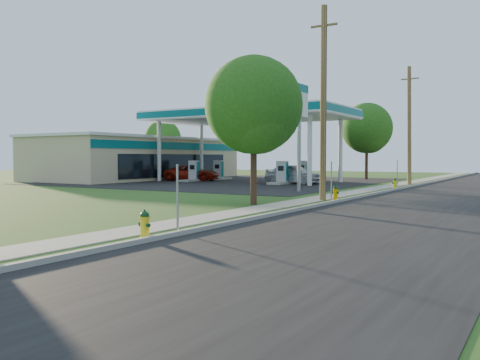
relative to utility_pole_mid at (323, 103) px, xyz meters
name	(u,v)px	position (x,y,z in m)	size (l,w,h in m)	color
ground_plane	(47,258)	(0.60, -17.00, -4.95)	(140.00, 140.00, 0.00)	#26511B
road	(384,222)	(5.10, -7.00, -4.94)	(8.00, 120.00, 0.02)	black
curb	(279,213)	(1.10, -7.00, -4.88)	(0.15, 120.00, 0.15)	#9C9A8F
sidewalk	(240,212)	(-0.65, -7.00, -4.94)	(1.50, 120.00, 0.03)	gray
forecourt	(229,181)	(-15.40, 15.00, -4.94)	(26.00, 28.00, 0.02)	black
utility_pole_mid	(323,103)	(0.00, 0.00, 0.00)	(1.40, 0.32, 9.80)	brown
utility_pole_far	(409,125)	(0.00, 18.00, -0.15)	(1.40, 0.32, 9.50)	brown
sign_post_near	(177,199)	(0.85, -12.80, -3.95)	(0.05, 0.04, 2.00)	gray
sign_post_mid	(331,182)	(0.85, -1.00, -3.95)	(0.05, 0.04, 2.00)	gray
sign_post_far	(397,175)	(0.85, 11.20, -3.95)	(0.05, 0.04, 2.00)	gray
gas_canopy	(248,116)	(-13.40, 15.00, 0.94)	(18.18, 9.18, 6.40)	silver
fuel_pump_nw	(194,173)	(-17.90, 13.00, -4.23)	(1.20, 3.20, 1.90)	#9C9A8F
fuel_pump_ne	(282,175)	(-8.90, 13.00, -4.23)	(1.20, 3.20, 1.90)	#9C9A8F
fuel_pump_sw	(219,172)	(-17.90, 17.00, -4.23)	(1.20, 3.20, 1.90)	#9C9A8F
fuel_pump_se	(303,174)	(-8.90, 17.00, -4.23)	(1.20, 3.20, 1.90)	#9C9A8F
convenience_store	(140,158)	(-26.38, 15.00, -2.82)	(10.40, 22.40, 4.25)	tan
price_pylon	(299,106)	(-3.90, 5.50, 0.48)	(0.34, 2.04, 6.85)	gray
tree_verge	(255,109)	(-1.76, -3.89, -0.53)	(4.53, 4.53, 6.87)	#342116
tree_lot	(368,130)	(-5.80, 25.51, -0.05)	(5.03, 5.03, 7.62)	#342116
tree_back	(163,140)	(-31.32, 24.59, -0.56)	(4.50, 4.50, 6.82)	#342116
hydrant_near	(145,225)	(0.75, -14.06, -4.56)	(0.42, 0.37, 0.81)	yellow
hydrant_mid	(336,193)	(0.54, 0.38, -4.58)	(0.40, 0.36, 0.77)	#DDA000
hydrant_far	(395,183)	(0.52, 11.88, -4.59)	(0.39, 0.35, 0.75)	yellow
car_red	(192,173)	(-18.72, 13.80, -4.24)	(2.37, 5.15, 1.43)	maroon
car_silver	(293,174)	(-8.42, 14.10, -4.12)	(1.97, 4.89, 1.67)	silver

